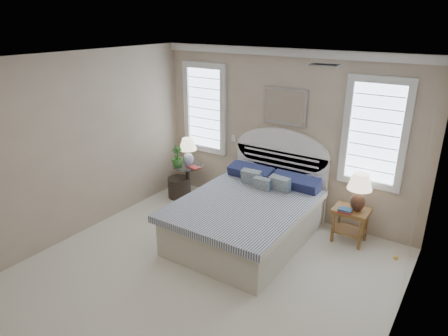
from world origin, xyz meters
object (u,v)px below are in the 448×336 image
(side_table_left, at_px, (188,178))
(nightstand_right, at_px, (351,218))
(bed, at_px, (250,213))
(lamp_left, at_px, (188,149))
(lamp_right, at_px, (360,188))
(floor_pot, at_px, (179,187))

(side_table_left, bearing_deg, nightstand_right, 1.94)
(nightstand_right, bearing_deg, bed, -151.97)
(bed, height_order, side_table_left, bed)
(lamp_left, xyz_separation_m, lamp_right, (3.00, 0.11, -0.07))
(bed, height_order, lamp_right, bed)
(lamp_right, bearing_deg, floor_pot, -176.38)
(side_table_left, height_order, floor_pot, side_table_left)
(lamp_left, bearing_deg, side_table_left, -157.92)
(bed, distance_m, side_table_left, 1.75)
(side_table_left, height_order, nightstand_right, side_table_left)
(side_table_left, bearing_deg, lamp_left, 22.08)
(bed, bearing_deg, nightstand_right, 28.03)
(lamp_left, height_order, lamp_right, lamp_left)
(side_table_left, xyz_separation_m, lamp_right, (3.01, 0.11, 0.49))
(bed, distance_m, floor_pot, 1.88)
(side_table_left, xyz_separation_m, nightstand_right, (2.95, 0.10, -0.00))
(bed, bearing_deg, side_table_left, 160.26)
(bed, relative_size, floor_pot, 5.56)
(bed, relative_size, side_table_left, 3.61)
(nightstand_right, xyz_separation_m, floor_pot, (-3.10, -0.19, -0.20))
(nightstand_right, distance_m, lamp_left, 2.99)
(bed, height_order, lamp_left, bed)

